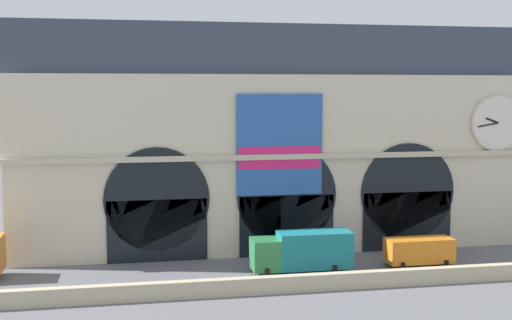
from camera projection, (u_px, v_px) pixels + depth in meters
The scene contains 5 objects.
ground_plane at pixel (302, 271), 50.44m from camera, with size 200.00×200.00×0.00m, color slate.
quay_parapet_wall at pixel (320, 282), 45.57m from camera, with size 90.00×0.70×1.16m, color #BCAD8C.
station_building at pixel (281, 142), 56.65m from camera, with size 44.32×5.07×19.02m.
box_truck_center at pixel (303, 251), 49.74m from camera, with size 7.50×2.91×3.12m.
van_mideast at pixel (419, 250), 51.75m from camera, with size 5.20×2.48×2.20m.
Camera 1 is at (-12.71, -47.75, 13.60)m, focal length 46.91 mm.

